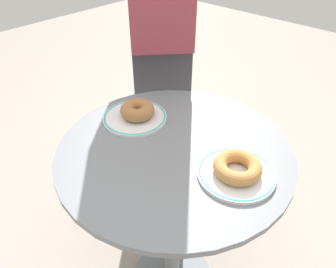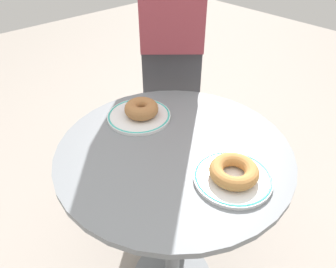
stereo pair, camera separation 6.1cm
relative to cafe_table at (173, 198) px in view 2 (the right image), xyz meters
name	(u,v)px [view 2 (the right image)]	position (x,y,z in m)	size (l,w,h in m)	color
cafe_table	(173,198)	(0.00, 0.00, 0.00)	(0.66, 0.66, 0.71)	slate
plate_left	(139,116)	(-0.19, 0.02, 0.21)	(0.20, 0.20, 0.01)	white
plate_right	(233,178)	(0.19, 0.02, 0.21)	(0.20, 0.20, 0.01)	white
donut_cinnamon	(141,109)	(-0.18, 0.03, 0.24)	(0.11, 0.11, 0.04)	#A36B3D
donut_old_fashioned	(234,171)	(0.19, 0.02, 0.23)	(0.12, 0.12, 0.04)	#BC7F42
person_figure	(171,44)	(-0.41, 0.37, 0.29)	(0.44, 0.43, 1.62)	#3D3D42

